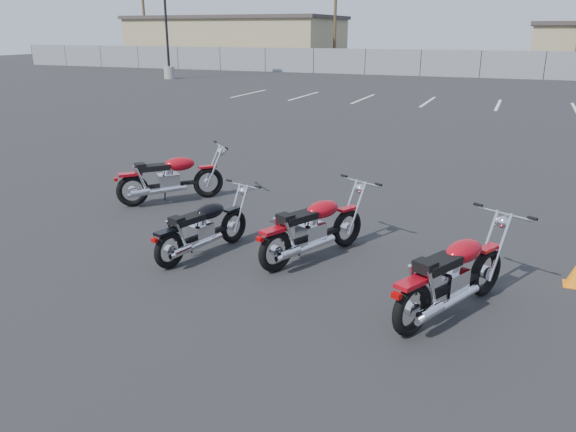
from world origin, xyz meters
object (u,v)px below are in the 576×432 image
at_px(motorcycle_front_red, 171,178).
at_px(motorcycle_second_black, 203,228).
at_px(motorcycle_rear_red, 453,276).
at_px(motorcycle_third_red, 314,228).

distance_m(motorcycle_front_red, motorcycle_second_black, 2.79).
relative_size(motorcycle_second_black, motorcycle_rear_red, 0.88).
height_order(motorcycle_second_black, motorcycle_third_red, motorcycle_third_red).
bearing_deg(motorcycle_rear_red, motorcycle_third_red, 154.73).
bearing_deg(motorcycle_front_red, motorcycle_second_black, -46.96).
distance_m(motorcycle_second_black, motorcycle_rear_red, 3.53).
distance_m(motorcycle_third_red, motorcycle_rear_red, 2.21).
relative_size(motorcycle_front_red, motorcycle_second_black, 0.99).
bearing_deg(motorcycle_second_black, motorcycle_third_red, 17.37).
xyz_separation_m(motorcycle_front_red, motorcycle_third_red, (3.41, -1.57, -0.01)).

